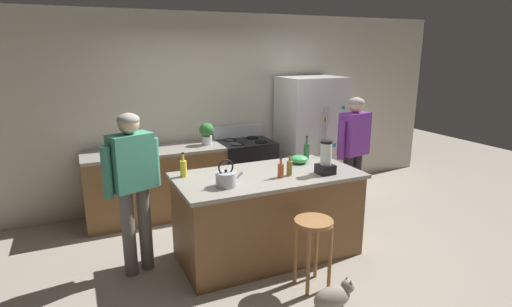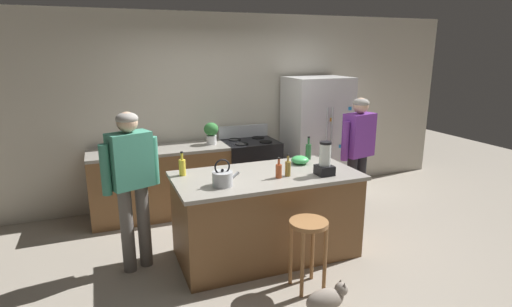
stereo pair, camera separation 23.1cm
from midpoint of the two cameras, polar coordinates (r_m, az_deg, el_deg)
The scene contains 18 objects.
ground_plane at distance 4.62m, azimuth 2.88°, elevation -13.95°, with size 14.00×14.00×0.00m, color #9E9384.
back_wall at distance 5.95m, azimuth -4.75°, elevation 6.29°, with size 8.00×0.10×2.70m, color beige.
kitchen_island at distance 4.41m, azimuth 2.96°, elevation -8.64°, with size 1.95×0.97×0.93m.
back_counter_run at distance 5.59m, azimuth -11.24°, elevation -3.84°, with size 2.00×0.64×0.93m.
refrigerator at distance 6.20m, azimuth 9.56°, elevation 2.29°, with size 0.90×0.73×1.81m.
stove_range at distance 5.87m, azimuth 0.29°, elevation -2.54°, with size 0.76×0.65×1.11m.
person_by_island_left at distance 4.10m, azimuth -15.68°, elevation -3.18°, with size 0.59×0.34×1.63m.
person_by_sink_right at distance 5.42m, azimuth 15.45°, elevation 0.94°, with size 0.60×0.30×1.61m.
bar_stool at distance 3.83m, azimuth 9.17°, elevation -11.55°, with size 0.36×0.36×0.68m.
cat at distance 3.77m, azimuth 11.83°, elevation -19.53°, with size 0.52×0.18×0.26m.
potted_plant at distance 5.56m, azimuth -5.18°, elevation 3.08°, with size 0.20×0.20×0.30m.
blender_appliance at distance 4.26m, azimuth 11.26°, elevation -1.05°, with size 0.17×0.17×0.36m.
bottle_cooking_sauce at distance 4.11m, azimuth 4.84°, elevation -2.42°, with size 0.06×0.06×0.22m.
bottle_olive_oil at distance 4.84m, azimuth 8.78°, elevation 0.34°, with size 0.07×0.07×0.28m.
bottle_vinegar at distance 4.18m, azimuth 6.11°, elevation -2.06°, with size 0.06×0.06×0.24m.
bottle_soda at distance 4.22m, azimuth -8.87°, elevation -1.88°, with size 0.07×0.07×0.26m.
mixing_bowl at distance 4.65m, azimuth 7.66°, elevation -0.91°, with size 0.20×0.20×0.09m, color #3FB259.
tea_kettle at distance 3.87m, azimuth -3.05°, elevation -3.49°, with size 0.28×0.20×0.27m.
Camera 2 is at (-1.59, -3.73, 2.21)m, focal length 28.25 mm.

